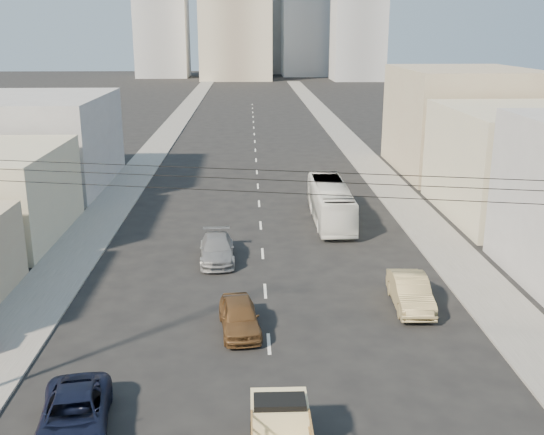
{
  "coord_description": "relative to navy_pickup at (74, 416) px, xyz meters",
  "views": [
    {
      "loc": [
        -0.83,
        -17.6,
        13.42
      ],
      "look_at": [
        0.45,
        16.1,
        3.5
      ],
      "focal_mm": 42.0,
      "sensor_mm": 36.0,
      "label": 1
    }
  ],
  "objects": [
    {
      "name": "sedan_brown",
      "position": [
        5.6,
        7.67,
        0.03
      ],
      "size": [
        2.22,
        4.48,
        1.47
      ],
      "primitive_type": "imported",
      "rotation": [
        0.0,
        0.0,
        0.12
      ],
      "color": "brown",
      "rests_on": "ground"
    },
    {
      "name": "bldg_right_far",
      "position": [
        26.92,
        42.32,
        4.3
      ],
      "size": [
        12.0,
        16.0,
        10.0
      ],
      "primitive_type": "cube",
      "color": "tan",
      "rests_on": "ground"
    },
    {
      "name": "navy_pickup",
      "position": [
        0.0,
        0.0,
        0.0
      ],
      "size": [
        3.06,
        5.36,
        1.41
      ],
      "primitive_type": "imported",
      "rotation": [
        0.0,
        0.0,
        0.15
      ],
      "color": "black",
      "rests_on": "ground"
    },
    {
      "name": "midrise_nw",
      "position": [
        -19.08,
        178.32,
        16.3
      ],
      "size": [
        15.0,
        15.0,
        34.0
      ],
      "primitive_type": "cube",
      "color": "#979A9F",
      "rests_on": "ground"
    },
    {
      "name": "midrise_ne",
      "position": [
        24.92,
        183.32,
        19.3
      ],
      "size": [
        16.0,
        16.0,
        40.0
      ],
      "primitive_type": "cube",
      "color": "#979A9F",
      "rests_on": "ground"
    },
    {
      "name": "lane_dashes",
      "position": [
        6.92,
        51.32,
        -0.7
      ],
      "size": [
        0.15,
        104.0,
        0.01
      ],
      "color": "silver",
      "rests_on": "ground"
    },
    {
      "name": "sedan_grey",
      "position": [
        4.14,
        17.18,
        0.02
      ],
      "size": [
        2.31,
        5.12,
        1.45
      ],
      "primitive_type": "imported",
      "rotation": [
        0.0,
        0.0,
        0.05
      ],
      "color": "gray",
      "rests_on": "ground"
    },
    {
      "name": "bldg_left_far",
      "position": [
        -12.58,
        37.32,
        3.3
      ],
      "size": [
        12.0,
        16.0,
        8.0
      ],
      "primitive_type": "cube",
      "color": "#969698",
      "rests_on": "ground"
    },
    {
      "name": "sidewalk_right",
      "position": [
        18.67,
        68.32,
        -0.64
      ],
      "size": [
        3.5,
        180.0,
        0.12
      ],
      "primitive_type": "cube",
      "color": "slate",
      "rests_on": "ground"
    },
    {
      "name": "midrise_back",
      "position": [
        12.92,
        198.32,
        21.3
      ],
      "size": [
        18.0,
        18.0,
        44.0
      ],
      "primitive_type": "cube",
      "color": "#969698",
      "rests_on": "ground"
    },
    {
      "name": "bldg_right_mid",
      "position": [
        26.42,
        26.32,
        3.3
      ],
      "size": [
        11.0,
        14.0,
        8.0
      ],
      "primitive_type": "cube",
      "color": "beige",
      "rests_on": "ground"
    },
    {
      "name": "midrise_east",
      "position": [
        36.92,
        163.32,
        13.3
      ],
      "size": [
        14.0,
        14.0,
        28.0
      ],
      "primitive_type": "cube",
      "color": "#979A9F",
      "rests_on": "ground"
    },
    {
      "name": "overhead_wires",
      "position": [
        6.92,
        -0.18,
        8.26
      ],
      "size": [
        23.01,
        5.02,
        0.72
      ],
      "color": "black",
      "rests_on": "ground"
    },
    {
      "name": "sedan_tan",
      "position": [
        14.18,
        10.04,
        0.1
      ],
      "size": [
        1.91,
        4.93,
        1.6
      ],
      "primitive_type": "imported",
      "rotation": [
        0.0,
        0.0,
        -0.05
      ],
      "color": "tan",
      "rests_on": "ground"
    },
    {
      "name": "city_bus",
      "position": [
        12.03,
        25.15,
        0.74
      ],
      "size": [
        2.45,
        10.38,
        2.89
      ],
      "primitive_type": "imported",
      "rotation": [
        0.0,
        0.0,
        -0.0
      ],
      "color": "white",
      "rests_on": "ground"
    },
    {
      "name": "sidewalk_left",
      "position": [
        -4.83,
        68.32,
        -0.64
      ],
      "size": [
        3.5,
        180.0,
        0.12
      ],
      "primitive_type": "cube",
      "color": "slate",
      "rests_on": "ground"
    }
  ]
}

